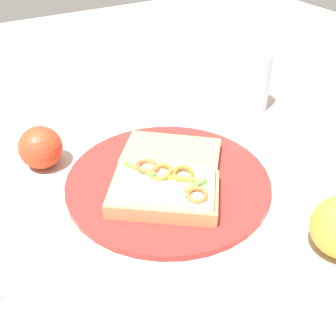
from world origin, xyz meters
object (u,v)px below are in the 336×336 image
Objects in this scene: plate at (168,181)px; apple_1 at (41,148)px; sandwich at (164,190)px; bread_slice_side at (171,155)px; drinking_glass at (253,82)px.

apple_1 is at bearing -133.79° from plate.
bread_slice_side is at bearing -89.76° from sandwich.
drinking_glass reaches higher than sandwich.
bread_slice_side is 0.21m from apple_1.
plate is at bearing 93.54° from bread_slice_side.
bread_slice_side is 0.27m from drinking_glass.
apple_1 reaches higher than plate.
apple_1 is (-0.19, -0.12, 0.01)m from sandwich.
plate is 2.05× the size of bread_slice_side.
bread_slice_side is at bearing 59.97° from apple_1.
sandwich reaches higher than bread_slice_side.
plate is 1.72× the size of sandwich.
bread_slice_side reaches higher than plate.
sandwich is 2.62× the size of apple_1.
bread_slice_side is 1.35× the size of drinking_glass.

